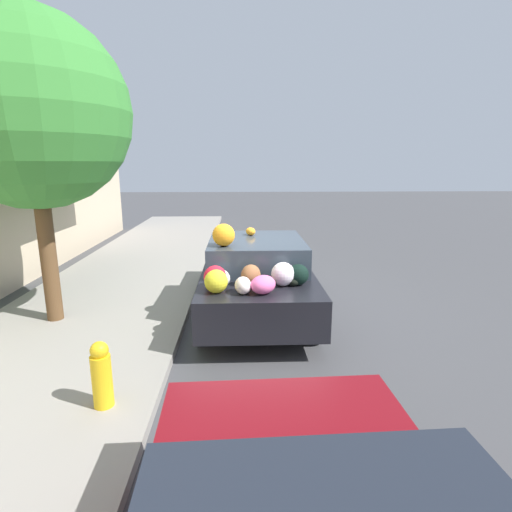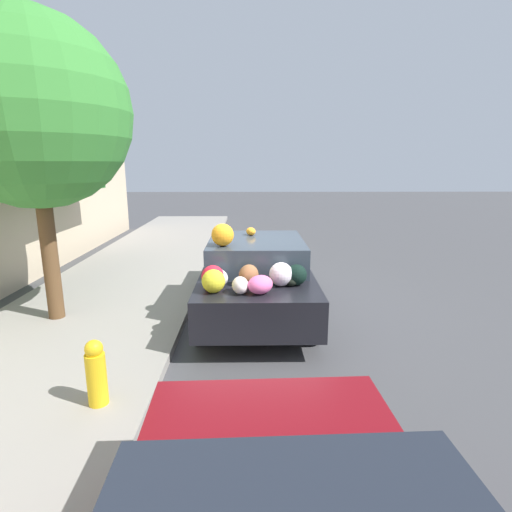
# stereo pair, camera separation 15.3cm
# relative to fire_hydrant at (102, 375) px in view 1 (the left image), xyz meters

# --- Properties ---
(ground_plane) EXTENTS (60.00, 60.00, 0.00)m
(ground_plane) POSITION_rel_fire_hydrant_xyz_m (2.91, -1.61, -0.47)
(ground_plane) COLOR #424244
(sidewalk_curb) EXTENTS (24.00, 3.20, 0.12)m
(sidewalk_curb) POSITION_rel_fire_hydrant_xyz_m (2.91, 1.09, -0.41)
(sidewalk_curb) COLOR gray
(sidewalk_curb) RESTS_ON ground
(street_tree) EXTENTS (2.78, 2.78, 4.52)m
(street_tree) POSITION_rel_fire_hydrant_xyz_m (2.39, 1.54, 2.77)
(street_tree) COLOR brown
(street_tree) RESTS_ON sidewalk_curb
(fire_hydrant) EXTENTS (0.20, 0.20, 0.70)m
(fire_hydrant) POSITION_rel_fire_hydrant_xyz_m (0.00, 0.00, 0.00)
(fire_hydrant) COLOR gold
(fire_hydrant) RESTS_ON sidewalk_curb
(art_car) EXTENTS (3.93, 1.79, 1.65)m
(art_car) POSITION_rel_fire_hydrant_xyz_m (2.83, -1.65, 0.23)
(art_car) COLOR black
(art_car) RESTS_ON ground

